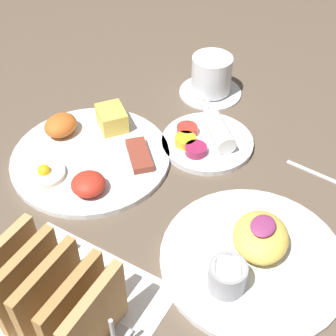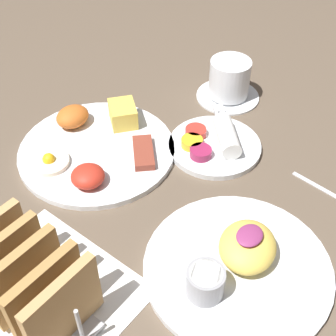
% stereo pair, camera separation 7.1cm
% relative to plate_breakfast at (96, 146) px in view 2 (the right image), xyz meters
% --- Properties ---
extents(ground_plane, '(3.00, 3.00, 0.00)m').
position_rel_plate_breakfast_xyz_m(ground_plane, '(-0.06, -0.18, -0.01)').
color(ground_plane, brown).
extents(napkin_flat, '(0.22, 0.22, 0.00)m').
position_rel_plate_breakfast_xyz_m(napkin_flat, '(-0.25, -0.14, -0.01)').
color(napkin_flat, white).
rests_on(napkin_flat, ground_plane).
extents(plate_breakfast, '(0.26, 0.26, 0.05)m').
position_rel_plate_breakfast_xyz_m(plate_breakfast, '(0.00, 0.00, 0.00)').
color(plate_breakfast, white).
rests_on(plate_breakfast, ground_plane).
extents(plate_condiments, '(0.16, 0.16, 0.04)m').
position_rel_plate_breakfast_xyz_m(plate_condiments, '(0.13, -0.15, 0.00)').
color(plate_condiments, white).
rests_on(plate_condiments, ground_plane).
extents(plate_foreground, '(0.25, 0.25, 0.06)m').
position_rel_plate_breakfast_xyz_m(plate_foreground, '(-0.06, -0.31, 0.00)').
color(plate_foreground, white).
rests_on(plate_foreground, ground_plane).
extents(toast_rack, '(0.10, 0.18, 0.10)m').
position_rel_plate_breakfast_xyz_m(toast_rack, '(-0.25, -0.14, 0.04)').
color(toast_rack, '#B7B7BC').
rests_on(toast_rack, ground_plane).
extents(coffee_cup, '(0.12, 0.12, 0.08)m').
position_rel_plate_breakfast_xyz_m(coffee_cup, '(0.27, -0.09, 0.02)').
color(coffee_cup, white).
rests_on(coffee_cup, ground_plane).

